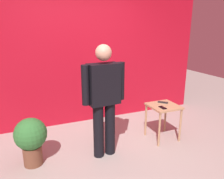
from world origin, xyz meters
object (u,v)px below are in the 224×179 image
Objects in this scene: cell_phone at (163,108)px; tv_remote at (163,102)px; side_table at (163,111)px; potted_plant at (31,138)px; standing_person at (104,96)px.

tv_remote reaches higher than cell_phone.
potted_plant is (-2.11, 0.07, -0.09)m from side_table.
tv_remote is (0.06, 0.10, 0.12)m from side_table.
side_table is 2.12m from potted_plant.
cell_phone is 0.21× the size of potted_plant.
standing_person reaches higher than potted_plant.
tv_remote is (1.15, 0.18, -0.30)m from standing_person.
tv_remote is at bearing 53.16° from cell_phone.
side_table is at bearing 46.66° from cell_phone.
side_table is 0.18m from cell_phone.
standing_person is 2.71× the size of side_table.
cell_phone is (-0.09, -0.10, 0.11)m from side_table.
standing_person is 9.70× the size of tv_remote.
standing_person is 2.40× the size of potted_plant.
potted_plant is (-1.01, 0.15, -0.52)m from standing_person.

